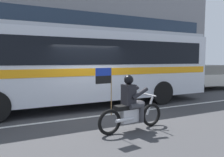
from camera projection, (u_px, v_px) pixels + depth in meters
The scene contains 7 objects.
ground_plane at pixel (88, 113), 7.85m from camera, with size 60.00×60.00×0.00m, color #3D3D3F.
sidewalk_curb at pixel (60, 92), 12.43m from camera, with size 28.00×3.80×0.15m, color #B7B2A8.
lane_center_stripe at pixel (94, 116), 7.31m from camera, with size 26.60×0.14×0.01m, color silver.
transit_bus at pixel (87, 62), 8.91m from camera, with size 11.23×2.65×3.22m.
motorcycle_with_rider at pixel (131, 107), 5.80m from camera, with size 2.19×0.65×1.78m.
parked_sedan_curbside at pixel (205, 77), 13.99m from camera, with size 4.74×1.92×1.64m.
fire_hydrant at pixel (137, 82), 13.78m from camera, with size 0.22×0.30×0.75m.
Camera 1 is at (-2.49, -7.34, 1.97)m, focal length 33.45 mm.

